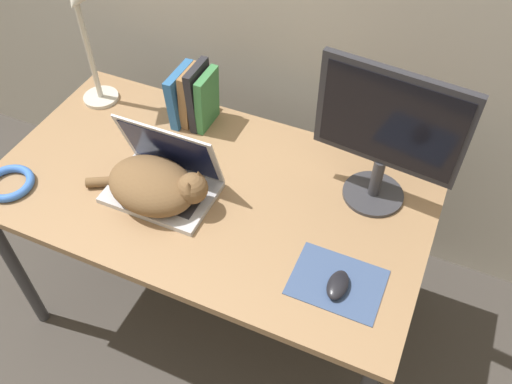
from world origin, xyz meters
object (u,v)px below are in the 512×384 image
Objects in this scene: cat at (155,186)px; desk_lamp at (83,20)px; laptop at (164,179)px; computer_mouse at (338,285)px; cable_coil at (9,183)px; external_monitor at (387,133)px; book_row at (194,97)px.

desk_lamp is (-0.42, 0.32, 0.28)m from cat.
laptop is 0.06m from cat.
computer_mouse is 1.08m from cable_coil.
desk_lamp is at bearing 142.32° from cat.
desk_lamp is (-0.42, 0.27, 0.30)m from laptop.
computer_mouse is (0.00, -0.37, -0.24)m from external_monitor.
cat is 0.40m from book_row.
desk_lamp reaches higher than book_row.
cable_coil is at bearing -95.44° from desk_lamp.
laptop is 0.58m from desk_lamp.
book_row is at bearing 100.63° from cat.
cat is 0.62m from computer_mouse.
cat is at bearing -86.66° from laptop.
external_monitor is at bearing -8.24° from book_row.
cable_coil is (-0.46, -0.14, -0.05)m from cat.
external_monitor is at bearing 25.65° from cat.
external_monitor is 2.00× the size of book_row.
book_row is (-0.68, 0.10, -0.16)m from external_monitor.
laptop is 0.65× the size of desk_lamp.
laptop reaches higher than book_row.
desk_lamp is (-0.35, -0.07, 0.24)m from book_row.
book_row is (-0.07, 0.39, 0.04)m from cat.
cable_coil is at bearing -163.47° from cat.
computer_mouse is at bearing 3.07° from cable_coil.
computer_mouse is 0.42× the size of book_row.
laptop is 0.35m from book_row.
computer_mouse is at bearing -7.49° from cat.
external_monitor is at bearing 21.84° from cable_coil.
laptop is at bearing 93.34° from cat.
external_monitor reaches higher than cable_coil.
laptop is 3.41× the size of computer_mouse.
book_row is (-0.07, 0.34, 0.06)m from laptop.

